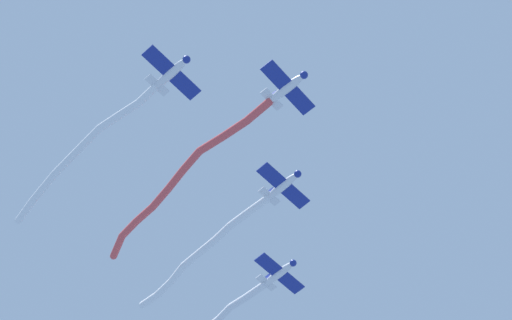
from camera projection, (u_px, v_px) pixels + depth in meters
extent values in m
ellipsoid|color=silver|center=(287.00, 88.00, 72.37)|extent=(3.38, 3.52, 0.83)
sphere|color=navy|center=(304.00, 75.00, 71.72)|extent=(1.00, 1.00, 0.70)
ellipsoid|color=#1E2847|center=(291.00, 83.00, 72.46)|extent=(1.10, 1.12, 0.44)
cube|color=navy|center=(288.00, 88.00, 72.23)|extent=(5.24, 5.05, 0.11)
cube|color=silver|center=(272.00, 99.00, 73.00)|extent=(2.21, 2.14, 0.09)
cube|color=navy|center=(272.00, 97.00, 73.35)|extent=(0.71, 0.75, 1.14)
cylinder|color=#DB4C4C|center=(258.00, 112.00, 73.53)|extent=(2.35, 2.58, 0.83)
cylinder|color=#DB4C4C|center=(235.00, 129.00, 74.53)|extent=(2.49, 2.39, 0.87)
cylinder|color=#DB4C4C|center=(211.00, 144.00, 75.64)|extent=(2.67, 2.52, 1.25)
cylinder|color=#DB4C4C|center=(191.00, 161.00, 76.90)|extent=(2.09, 2.68, 0.94)
cylinder|color=#DB4C4C|center=(176.00, 179.00, 78.35)|extent=(2.14, 2.87, 1.45)
cylinder|color=#DB4C4C|center=(160.00, 198.00, 79.85)|extent=(2.16, 2.80, 1.02)
cylinder|color=#DB4C4C|center=(145.00, 214.00, 81.22)|extent=(2.30, 2.58, 1.31)
cylinder|color=#DB4C4C|center=(129.00, 229.00, 82.72)|extent=(2.27, 2.76, 1.43)
cylinder|color=#DB4C4C|center=(118.00, 246.00, 84.30)|extent=(1.71, 3.00, 1.11)
sphere|color=#DB4C4C|center=(269.00, 102.00, 73.01)|extent=(0.73, 0.73, 0.73)
sphere|color=#DB4C4C|center=(247.00, 121.00, 74.06)|extent=(0.73, 0.73, 0.73)
sphere|color=#DB4C4C|center=(223.00, 136.00, 75.00)|extent=(0.73, 0.73, 0.73)
sphere|color=#DB4C4C|center=(200.00, 151.00, 76.28)|extent=(0.73, 0.73, 0.73)
sphere|color=#DB4C4C|center=(183.00, 170.00, 77.51)|extent=(0.73, 0.73, 0.73)
sphere|color=#DB4C4C|center=(168.00, 188.00, 79.18)|extent=(0.73, 0.73, 0.73)
sphere|color=#DB4C4C|center=(153.00, 207.00, 80.53)|extent=(0.73, 0.73, 0.73)
sphere|color=#DB4C4C|center=(137.00, 221.00, 81.92)|extent=(0.73, 0.73, 0.73)
sphere|color=#DB4C4C|center=(122.00, 236.00, 83.51)|extent=(0.73, 0.73, 0.73)
sphere|color=#DB4C4C|center=(114.00, 256.00, 85.08)|extent=(0.73, 0.73, 0.73)
ellipsoid|color=silver|center=(282.00, 186.00, 77.57)|extent=(3.24, 3.64, 0.83)
sphere|color=navy|center=(298.00, 174.00, 76.88)|extent=(0.99, 0.99, 0.70)
ellipsoid|color=#1E2847|center=(286.00, 181.00, 77.66)|extent=(1.07, 1.13, 0.44)
cube|color=navy|center=(283.00, 186.00, 77.43)|extent=(5.41, 4.84, 0.11)
cube|color=silver|center=(269.00, 196.00, 78.25)|extent=(2.26, 2.07, 0.09)
cube|color=navy|center=(270.00, 193.00, 78.59)|extent=(0.68, 0.78, 1.14)
cylinder|color=white|center=(257.00, 206.00, 78.57)|extent=(2.18, 2.12, 0.92)
cylinder|color=white|center=(239.00, 219.00, 79.16)|extent=(2.17, 2.11, 0.97)
cylinder|color=white|center=(223.00, 233.00, 79.85)|extent=(1.80, 2.13, 0.75)
cylinder|color=white|center=(207.00, 246.00, 80.52)|extent=(2.12, 2.11, 1.04)
cylinder|color=white|center=(191.00, 259.00, 81.38)|extent=(2.14, 2.39, 1.14)
cylinder|color=white|center=(178.00, 274.00, 82.40)|extent=(1.79, 2.33, 0.91)
cylinder|color=white|center=(164.00, 288.00, 83.35)|extent=(2.01, 2.41, 0.88)
cylinder|color=white|center=(150.00, 300.00, 84.39)|extent=(2.13, 2.18, 1.10)
sphere|color=white|center=(267.00, 199.00, 78.26)|extent=(0.73, 0.73, 0.73)
sphere|color=white|center=(248.00, 213.00, 78.87)|extent=(0.73, 0.73, 0.73)
sphere|color=white|center=(230.00, 226.00, 79.45)|extent=(0.73, 0.73, 0.73)
sphere|color=white|center=(216.00, 239.00, 80.24)|extent=(0.73, 0.73, 0.73)
sphere|color=white|center=(199.00, 253.00, 80.79)|extent=(0.73, 0.73, 0.73)
sphere|color=white|center=(184.00, 266.00, 81.98)|extent=(0.73, 0.73, 0.73)
sphere|color=white|center=(172.00, 281.00, 82.83)|extent=(0.73, 0.73, 0.73)
sphere|color=white|center=(157.00, 295.00, 83.87)|extent=(0.73, 0.73, 0.73)
sphere|color=white|center=(143.00, 305.00, 84.91)|extent=(0.73, 0.73, 0.73)
ellipsoid|color=silver|center=(171.00, 73.00, 71.97)|extent=(3.30, 3.59, 0.83)
sphere|color=navy|center=(186.00, 59.00, 71.30)|extent=(0.99, 0.99, 0.70)
ellipsoid|color=#1E2847|center=(175.00, 68.00, 72.06)|extent=(1.08, 1.13, 0.44)
cube|color=navy|center=(172.00, 73.00, 71.83)|extent=(5.34, 4.93, 0.11)
cube|color=silver|center=(157.00, 85.00, 72.63)|extent=(2.24, 2.10, 0.09)
cube|color=navy|center=(158.00, 82.00, 72.97)|extent=(0.69, 0.77, 1.14)
cylinder|color=white|center=(147.00, 95.00, 73.17)|extent=(2.03, 2.18, 1.11)
cylinder|color=white|center=(129.00, 109.00, 74.13)|extent=(2.24, 2.05, 0.97)
cylinder|color=white|center=(110.00, 122.00, 74.99)|extent=(2.32, 2.15, 0.92)
cylinder|color=white|center=(92.00, 136.00, 75.99)|extent=(2.12, 2.34, 1.10)
cylinder|color=white|center=(78.00, 151.00, 76.97)|extent=(1.89, 2.15, 0.74)
cylinder|color=white|center=(63.00, 166.00, 77.62)|extent=(2.11, 2.15, 1.18)
cylinder|color=white|center=(49.00, 181.00, 78.26)|extent=(1.78, 2.13, 0.78)
cylinder|color=white|center=(37.00, 195.00, 79.25)|extent=(1.95, 2.28, 1.20)
cylinder|color=white|center=(25.00, 211.00, 80.36)|extent=(2.00, 2.64, 0.84)
sphere|color=white|center=(154.00, 88.00, 72.64)|extent=(0.72, 0.72, 0.72)
sphere|color=white|center=(139.00, 103.00, 73.70)|extent=(0.72, 0.72, 0.72)
sphere|color=white|center=(120.00, 115.00, 74.56)|extent=(0.72, 0.72, 0.72)
sphere|color=white|center=(100.00, 128.00, 75.42)|extent=(0.72, 0.72, 0.72)
sphere|color=white|center=(85.00, 143.00, 76.56)|extent=(0.72, 0.72, 0.72)
sphere|color=white|center=(71.00, 158.00, 77.38)|extent=(0.72, 0.72, 0.72)
sphere|color=white|center=(55.00, 174.00, 77.86)|extent=(0.72, 0.72, 0.72)
sphere|color=white|center=(43.00, 188.00, 78.65)|extent=(0.72, 0.72, 0.72)
sphere|color=white|center=(32.00, 202.00, 79.85)|extent=(0.72, 0.72, 0.72)
sphere|color=white|center=(19.00, 221.00, 80.87)|extent=(0.72, 0.72, 0.72)
ellipsoid|color=silver|center=(279.00, 274.00, 82.52)|extent=(3.25, 3.63, 0.83)
sphere|color=navy|center=(293.00, 263.00, 81.83)|extent=(0.99, 0.99, 0.70)
ellipsoid|color=#1E2847|center=(282.00, 269.00, 82.61)|extent=(1.08, 1.13, 0.44)
cube|color=navy|center=(280.00, 274.00, 82.38)|extent=(5.40, 4.86, 0.11)
cube|color=silver|center=(266.00, 283.00, 83.19)|extent=(2.26, 2.08, 0.09)
cube|color=navy|center=(267.00, 279.00, 83.54)|extent=(0.68, 0.78, 1.14)
cylinder|color=white|center=(255.00, 291.00, 83.66)|extent=(2.19, 2.30, 0.85)
cylinder|color=white|center=(238.00, 302.00, 84.81)|extent=(2.26, 2.42, 1.47)
cylinder|color=white|center=(225.00, 313.00, 86.22)|extent=(1.90, 2.42, 1.46)
sphere|color=white|center=(264.00, 285.00, 83.21)|extent=(0.75, 0.75, 0.75)
sphere|color=white|center=(246.00, 297.00, 84.11)|extent=(0.75, 0.75, 0.75)
sphere|color=white|center=(230.00, 307.00, 85.51)|extent=(0.75, 0.75, 0.75)
sphere|color=white|center=(219.00, 318.00, 86.94)|extent=(0.75, 0.75, 0.75)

